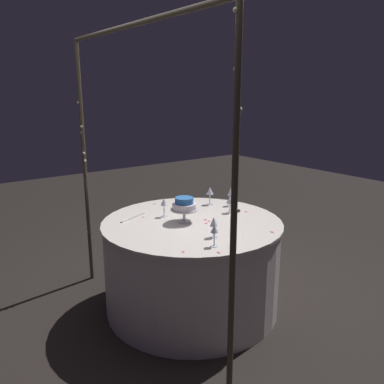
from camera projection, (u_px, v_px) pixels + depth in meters
The scene contains 22 objects.
ground_plane at pixel (192, 305), 3.40m from camera, with size 12.00×12.00×0.00m, color black.
decorative_arch at pixel (137, 140), 2.77m from camera, with size 2.06×0.06×2.23m.
main_table at pixel (192, 264), 3.31m from camera, with size 1.46×1.46×0.76m.
tiered_cake at pixel (184, 205), 3.16m from camera, with size 0.22×0.22×0.20m.
wine_glass_0 at pixel (164, 203), 3.31m from camera, with size 0.06×0.06×0.16m.
wine_glass_1 at pixel (214, 223), 2.84m from camera, with size 0.06×0.06×0.15m.
wine_glass_2 at pixel (230, 200), 3.41m from camera, with size 0.06×0.06×0.15m.
wine_glass_3 at pixel (210, 191), 3.66m from camera, with size 0.07×0.07×0.16m.
wine_glass_4 at pixel (231, 192), 3.63m from camera, with size 0.06×0.06×0.17m.
wine_glass_5 at pixel (214, 230), 2.67m from camera, with size 0.06×0.06×0.15m.
cake_knife at pixel (132, 218), 3.28m from camera, with size 0.13×0.28×0.01m.
rose_petal_0 at pixel (219, 252), 2.58m from camera, with size 0.03×0.02×0.00m, color #EA6B84.
rose_petal_1 at pixel (175, 210), 3.50m from camera, with size 0.03×0.02×0.00m, color #EA6B84.
rose_petal_2 at pixel (144, 217), 3.31m from camera, with size 0.02×0.02×0.00m, color #EA6B84.
rose_petal_3 at pixel (183, 252), 2.60m from camera, with size 0.03×0.02×0.00m, color #EA6B84.
rose_petal_4 at pixel (206, 223), 3.16m from camera, with size 0.03×0.02×0.00m, color #EA6B84.
rose_petal_5 at pixel (205, 220), 3.25m from camera, with size 0.04×0.03×0.00m, color #EA6B84.
rose_petal_6 at pixel (272, 232), 2.96m from camera, with size 0.04×0.03×0.00m, color #EA6B84.
rose_petal_7 at pixel (155, 204), 3.70m from camera, with size 0.03×0.02×0.00m, color #EA6B84.
rose_petal_8 at pixel (229, 210), 3.50m from camera, with size 0.03×0.02×0.00m, color #EA6B84.
rose_petal_9 at pixel (209, 221), 3.21m from camera, with size 0.03×0.02×0.00m, color #EA6B84.
rose_petal_10 at pixel (246, 212), 3.46m from camera, with size 0.03×0.02×0.00m, color #EA6B84.
Camera 1 is at (-2.45, 1.83, 1.79)m, focal length 37.03 mm.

